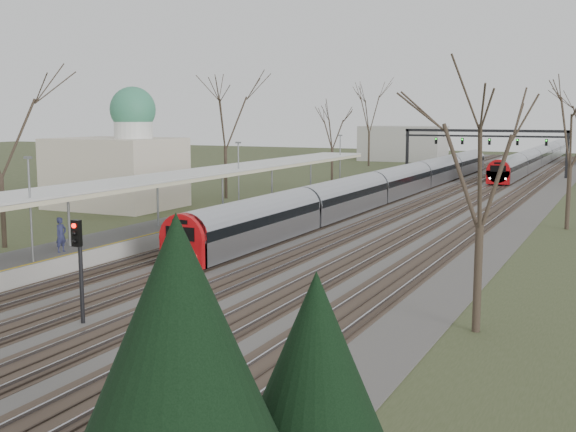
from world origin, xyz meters
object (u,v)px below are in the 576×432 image
train_near (398,182)px  train_far (538,156)px  passenger (61,235)px  signal_post (79,256)px

train_near → train_far: bearing=82.3°
train_near → train_far: (7.00, 52.03, 0.00)m
train_near → passenger: train_near is taller
train_far → signal_post: signal_post is taller
train_far → passenger: bearing=-97.9°
train_far → passenger: 92.58m
passenger → train_near: bearing=-7.2°
passenger → signal_post: size_ratio=0.44×
train_near → train_far: size_ratio=1.00×
train_near → train_far: 52.49m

